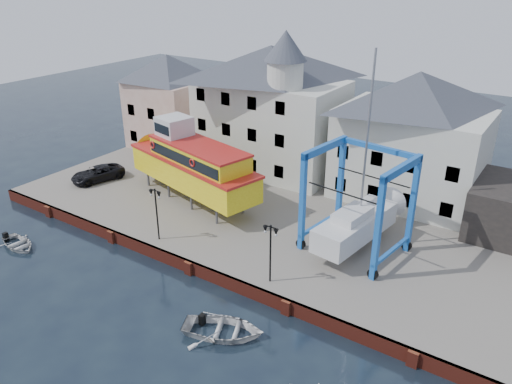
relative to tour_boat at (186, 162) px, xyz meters
The scene contains 13 objects.
ground 11.90m from the tour_boat, 49.00° to the right, with size 140.00×140.00×0.00m, color black.
hardstanding 8.62m from the tour_boat, 19.87° to the left, with size 44.00×22.00×1.00m, color slate.
quay_wall 11.65m from the tour_boat, 48.64° to the right, with size 44.00×0.47×1.00m.
building_pink 14.53m from the tour_boat, 138.08° to the left, with size 8.00×7.00×10.30m.
building_white_main 10.74m from the tour_boat, 76.50° to the left, with size 14.00×8.30×14.00m.
building_white_right 19.57m from the tour_boat, 33.14° to the left, with size 12.00×8.00×11.20m.
lamp_post_left 7.88m from the tour_boat, 65.44° to the right, with size 1.12×0.32×4.20m.
lamp_post_right 15.09m from the tour_boat, 28.37° to the right, with size 1.12×0.32×4.20m.
tour_boat is the anchor object (origin of this frame).
travel_lift 16.32m from the tour_boat, ahead, with size 7.32×9.72×14.32m.
van 10.20m from the tour_boat, 167.67° to the right, with size 2.30×5.00×1.39m, color black.
motorboat_b 18.41m from the tour_boat, 42.69° to the right, with size 3.47×4.87×1.01m, color silver.
motorboat_d 15.02m from the tour_boat, 115.78° to the right, with size 2.58×3.61×0.75m, color silver.
Camera 1 is at (20.55, -22.16, 19.98)m, focal length 35.00 mm.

